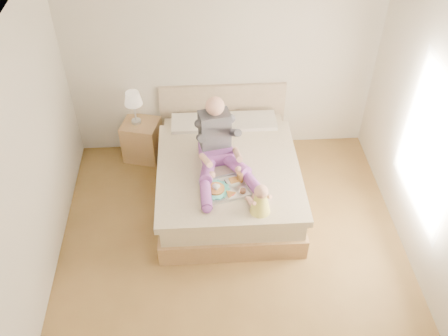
{
  "coord_description": "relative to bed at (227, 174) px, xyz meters",
  "views": [
    {
      "loc": [
        -0.32,
        -3.51,
        4.59
      ],
      "look_at": [
        -0.06,
        0.73,
        0.74
      ],
      "focal_mm": 40.0,
      "sensor_mm": 36.0,
      "label": 1
    }
  ],
  "objects": [
    {
      "name": "bed",
      "position": [
        0.0,
        0.0,
        0.0
      ],
      "size": [
        1.7,
        2.18,
        1.0
      ],
      "color": "olive",
      "rests_on": "ground"
    },
    {
      "name": "nightstand",
      "position": [
        -1.12,
        0.8,
        -0.03
      ],
      "size": [
        0.56,
        0.52,
        0.57
      ],
      "rotation": [
        0.0,
        0.0,
        -0.26
      ],
      "color": "olive",
      "rests_on": "ground"
    },
    {
      "name": "lamp",
      "position": [
        -1.17,
        0.81,
        0.62
      ],
      "size": [
        0.23,
        0.23,
        0.47
      ],
      "color": "silver",
      "rests_on": "nightstand"
    },
    {
      "name": "adult",
      "position": [
        -0.11,
        -0.15,
        0.55
      ],
      "size": [
        0.77,
        1.13,
        0.89
      ],
      "rotation": [
        0.0,
        0.0,
        0.2
      ],
      "color": "purple",
      "rests_on": "bed"
    },
    {
      "name": "room",
      "position": [
        0.08,
        -1.08,
        1.19
      ],
      "size": [
        4.02,
        4.22,
        2.71
      ],
      "color": "brown",
      "rests_on": "ground"
    },
    {
      "name": "baby",
      "position": [
        0.29,
        -0.91,
        0.44
      ],
      "size": [
        0.28,
        0.33,
        0.37
      ],
      "rotation": [
        0.0,
        0.0,
        0.45
      ],
      "color": "#F9F44E",
      "rests_on": "bed"
    },
    {
      "name": "tray",
      "position": [
        -0.07,
        -0.56,
        0.33
      ],
      "size": [
        0.6,
        0.52,
        0.15
      ],
      "rotation": [
        0.0,
        0.0,
        0.27
      ],
      "color": "silver",
      "rests_on": "bed"
    }
  ]
}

